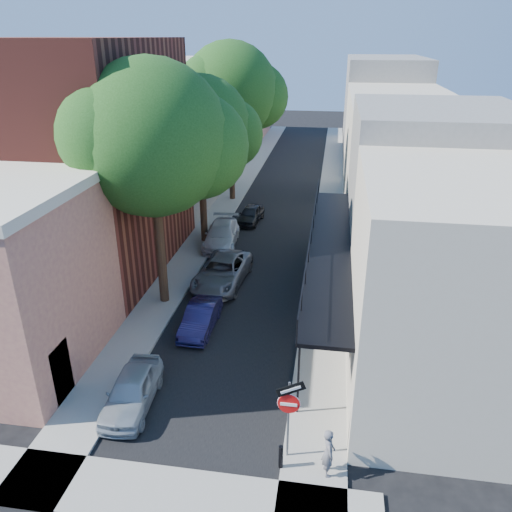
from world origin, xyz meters
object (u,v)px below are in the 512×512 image
at_px(sign_post, 289,407).
at_px(parked_car_b, 201,318).
at_px(oak_far, 237,92).
at_px(oak_near, 163,141).
at_px(bollard, 281,457).
at_px(parked_car_a, 132,391).
at_px(parked_car_d, 222,235).
at_px(parked_car_e, 251,214).
at_px(oak_mid, 207,129).
at_px(parked_car_c, 222,272).
at_px(pedestrian, 328,452).

bearing_deg(sign_post, parked_car_b, 123.57).
bearing_deg(oak_far, oak_near, -90.04).
bearing_deg(parked_car_b, bollard, -58.19).
relative_size(parked_car_a, parked_car_d, 0.79).
distance_m(parked_car_b, parked_car_e, 14.18).
xyz_separation_m(sign_post, oak_mid, (-6.58, 17.26, 5.02)).
height_order(sign_post, oak_mid, oak_mid).
distance_m(oak_near, parked_car_e, 13.97).
xyz_separation_m(parked_car_b, parked_car_c, (0.00, 4.57, 0.12)).
bearing_deg(sign_post, oak_mid, 110.86).
bearing_deg(oak_near, oak_far, 89.96).
bearing_deg(parked_car_a, oak_mid, 89.82).
xyz_separation_m(parked_car_c, pedestrian, (5.79, -11.91, 0.22)).
distance_m(oak_mid, parked_car_b, 12.41).
distance_m(parked_car_a, parked_car_e, 19.48).
height_order(parked_car_a, parked_car_c, parked_car_c).
height_order(parked_car_b, pedestrian, pedestrian).
bearing_deg(bollard, parked_car_e, 101.77).
relative_size(oak_mid, pedestrian, 6.37).
bearing_deg(parked_car_c, oak_mid, 113.48).
height_order(sign_post, oak_far, oak_far).
xyz_separation_m(sign_post, oak_near, (-6.53, 9.29, 5.84)).
height_order(sign_post, parked_car_b, sign_post).
distance_m(parked_car_b, parked_car_c, 4.57).
xyz_separation_m(sign_post, parked_car_c, (-4.56, 11.44, -1.34)).
bearing_deg(parked_car_d, pedestrian, -72.37).
bearing_deg(oak_near, pedestrian, -51.50).
xyz_separation_m(bollard, parked_car_e, (-4.49, 21.53, 0.07)).
distance_m(bollard, oak_near, 13.78).
bearing_deg(oak_near, sign_post, -54.91).
distance_m(sign_post, oak_far, 27.80).
relative_size(oak_far, pedestrian, 7.44).
distance_m(parked_car_d, parked_car_e, 4.55).
bearing_deg(parked_car_d, parked_car_e, 71.24).
relative_size(oak_far, parked_car_c, 2.37).
bearing_deg(parked_car_a, parked_car_d, 86.85).
bearing_deg(pedestrian, oak_far, 4.67).
bearing_deg(parked_car_b, parked_car_c, 90.87).
bearing_deg(parked_car_c, parked_car_d, 107.33).
bearing_deg(sign_post, oak_near, 125.09).
distance_m(bollard, oak_far, 28.58).
height_order(parked_car_d, parked_car_e, parked_car_d).
distance_m(oak_near, oak_mid, 8.01).
relative_size(sign_post, parked_car_b, 0.85).
xyz_separation_m(oak_far, parked_car_c, (1.95, -14.86, -7.56)).
height_order(oak_far, parked_car_c, oak_far).
relative_size(parked_car_a, parked_car_c, 0.75).
xyz_separation_m(oak_far, parked_car_e, (1.87, -5.24, -7.67)).
height_order(parked_car_e, pedestrian, pedestrian).
height_order(bollard, pedestrian, pedestrian).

